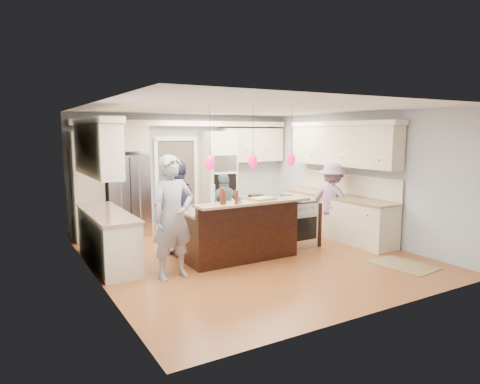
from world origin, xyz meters
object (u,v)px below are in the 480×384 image
object	(u,v)px
person_bar_end	(173,217)
person_far_left	(176,207)
kitchen_island	(236,230)
island_range	(295,223)
refrigerator	(126,196)

from	to	relation	value
person_bar_end	person_far_left	bearing A→B (deg)	58.57
kitchen_island	island_range	bearing A→B (deg)	3.08
kitchen_island	refrigerator	bearing A→B (deg)	116.90
kitchen_island	person_far_left	world-z (taller)	person_far_left
kitchen_island	island_range	size ratio (longest dim) A/B	2.28
person_bar_end	person_far_left	size ratio (longest dim) A/B	1.11
kitchen_island	island_range	world-z (taller)	kitchen_island
refrigerator	kitchen_island	xyz separation A→B (m)	(1.30, -2.57, -0.42)
island_range	person_bar_end	xyz separation A→B (m)	(-2.83, -0.60, 0.51)
refrigerator	island_range	xyz separation A→B (m)	(2.71, -2.49, -0.44)
island_range	person_bar_end	bearing A→B (deg)	-168.08
island_range	person_far_left	distance (m)	2.40
kitchen_island	person_bar_end	xyz separation A→B (m)	(-1.42, -0.52, 0.48)
island_range	person_far_left	bearing A→B (deg)	162.75
refrigerator	island_range	bearing A→B (deg)	-42.59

